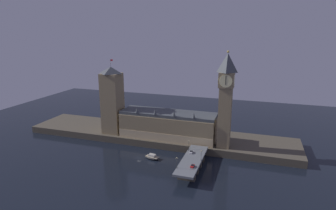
{
  "coord_description": "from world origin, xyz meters",
  "views": [
    {
      "loc": [
        76.11,
        -165.96,
        85.46
      ],
      "look_at": [
        14.98,
        20.0,
        34.59
      ],
      "focal_mm": 30.0,
      "sensor_mm": 36.0,
      "label": 1
    }
  ],
  "objects": [
    {
      "name": "parliament_hall",
      "position": [
        11.42,
        31.48,
        15.58
      ],
      "size": [
        74.09,
        22.29,
        24.5
      ],
      "color": "#8E7A56",
      "rests_on": "embankment"
    },
    {
      "name": "ground_plane",
      "position": [
        0.0,
        0.0,
        0.0
      ],
      "size": [
        400.0,
        400.0,
        0.0
      ],
      "primitive_type": "plane",
      "color": "black"
    },
    {
      "name": "bridge",
      "position": [
        39.37,
        -5.0,
        4.63
      ],
      "size": [
        12.38,
        46.0,
        7.05
      ],
      "color": "slate",
      "rests_on": "ground_plane"
    },
    {
      "name": "street_lamp_far",
      "position": [
        33.52,
        9.72,
        11.15
      ],
      "size": [
        1.34,
        0.6,
        6.55
      ],
      "color": "#2D3333",
      "rests_on": "bridge"
    },
    {
      "name": "pedestrian_far_rail",
      "position": [
        33.92,
        7.16,
        7.93
      ],
      "size": [
        0.38,
        0.38,
        1.67
      ],
      "color": "black",
      "rests_on": "bridge"
    },
    {
      "name": "car_northbound_lead",
      "position": [
        36.65,
        4.13,
        7.72
      ],
      "size": [
        2.1,
        3.98,
        1.43
      ],
      "color": "silver",
      "rests_on": "bridge"
    },
    {
      "name": "street_lamp_mid",
      "position": [
        45.22,
        -5.0,
        11.32
      ],
      "size": [
        1.34,
        0.6,
        6.83
      ],
      "color": "#2D3333",
      "rests_on": "bridge"
    },
    {
      "name": "victoria_tower",
      "position": [
        -35.18,
        28.71,
        32.47
      ],
      "size": [
        14.7,
        14.7,
        59.97
      ],
      "color": "#8E7A56",
      "rests_on": "embankment"
    },
    {
      "name": "clock_tower",
      "position": [
        55.1,
        25.79,
        41.58
      ],
      "size": [
        10.62,
        10.73,
        68.36
      ],
      "color": "#8E7A56",
      "rests_on": "embankment"
    },
    {
      "name": "boat_upstream",
      "position": [
        9.57,
        1.16,
        1.27
      ],
      "size": [
        11.58,
        6.89,
        3.47
      ],
      "color": "#28282D",
      "rests_on": "ground_plane"
    },
    {
      "name": "embankment",
      "position": [
        0.0,
        39.0,
        2.7
      ],
      "size": [
        220.0,
        42.0,
        5.39
      ],
      "color": "#4C4438",
      "rests_on": "ground_plane"
    },
    {
      "name": "street_lamp_near",
      "position": [
        33.52,
        -19.72,
        11.42
      ],
      "size": [
        1.34,
        0.6,
        6.99
      ],
      "color": "#2D3333",
      "rests_on": "bridge"
    },
    {
      "name": "car_southbound_lead",
      "position": [
        42.09,
        -15.4,
        7.72
      ],
      "size": [
        2.04,
        3.96,
        1.42
      ],
      "color": "red",
      "rests_on": "bridge"
    }
  ]
}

